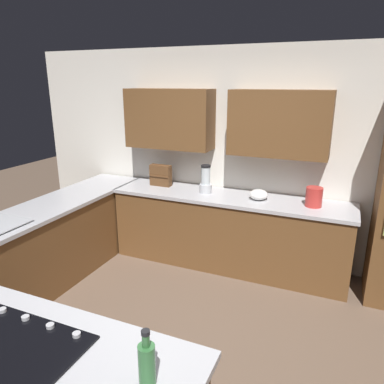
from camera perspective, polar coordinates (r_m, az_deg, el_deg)
The scene contains 13 objects.
ground_plane at distance 3.30m, azimuth -2.79°, elevation -24.73°, with size 14.00×14.00×0.00m, color brown.
wall_back at distance 4.48m, azimuth 7.66°, elevation 6.81°, with size 6.00×0.44×2.60m.
lower_cabinets_back at distance 4.47m, azimuth 5.66°, elevation -6.36°, with size 2.80×0.60×0.86m, color brown.
countertop_back at distance 4.31m, azimuth 5.83°, elevation -0.87°, with size 2.84×0.64×0.04m, color #B2B2B7.
lower_cabinets_side at distance 4.39m, azimuth -21.66°, elevation -8.03°, with size 0.60×2.90×0.86m, color brown.
countertop_side at distance 4.23m, azimuth -22.32°, elevation -2.48°, with size 0.64×2.94×0.04m, color #B2B2B7.
island_top at distance 2.21m, azimuth -27.51°, elevation -21.89°, with size 2.00×0.88×0.04m, color #B2B2B7.
cooktop at distance 2.19m, azimuth -27.49°, elevation -21.26°, with size 0.76×0.56×0.03m.
blender at distance 4.36m, azimuth 2.16°, elevation 1.73°, with size 0.15×0.15×0.34m.
mixing_bowl at distance 4.21m, azimuth 10.43°, elevation -0.40°, with size 0.21×0.21×0.12m, color white.
spice_rack at distance 4.69m, azimuth -4.95°, elevation 2.62°, with size 0.28×0.11×0.27m.
kettle at distance 4.11m, azimuth 18.62°, elevation -0.74°, with size 0.18×0.18×0.21m, color red.
second_bottle at distance 1.78m, azimuth -7.11°, elevation -25.10°, with size 0.08×0.08×0.28m.
Camera 1 is at (-1.10, 2.20, 2.20)m, focal length 33.92 mm.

